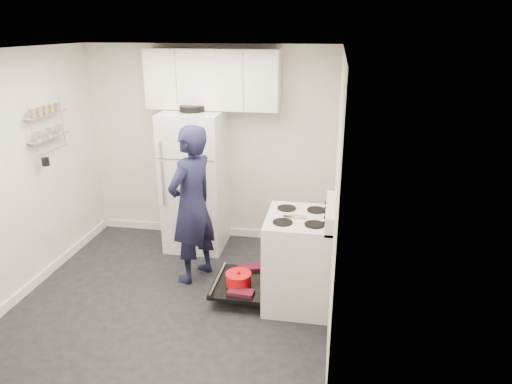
% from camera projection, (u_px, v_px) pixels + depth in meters
% --- Properties ---
extents(room, '(3.21, 3.21, 2.51)m').
position_uv_depth(room, '(166.00, 188.00, 4.44)').
color(room, black).
rests_on(room, ground).
extents(electric_range, '(0.66, 0.76, 1.10)m').
position_uv_depth(electric_range, '(297.00, 260.00, 4.60)').
color(electric_range, silver).
rests_on(electric_range, ground).
extents(open_oven_door, '(0.55, 0.72, 0.22)m').
position_uv_depth(open_oven_door, '(240.00, 281.00, 4.77)').
color(open_oven_door, black).
rests_on(open_oven_door, ground).
extents(refrigerator, '(0.72, 0.74, 1.81)m').
position_uv_depth(refrigerator, '(195.00, 181.00, 5.70)').
color(refrigerator, silver).
rests_on(refrigerator, ground).
extents(upper_cabinets, '(1.60, 0.33, 0.70)m').
position_uv_depth(upper_cabinets, '(213.00, 79.00, 5.41)').
color(upper_cabinets, silver).
rests_on(upper_cabinets, room).
extents(wall_shelf_rack, '(0.14, 0.60, 0.61)m').
position_uv_depth(wall_shelf_rack, '(47.00, 126.00, 4.94)').
color(wall_shelf_rack, '#B2B2B7').
rests_on(wall_shelf_rack, room).
extents(person, '(0.65, 0.76, 1.75)m').
position_uv_depth(person, '(192.00, 205.00, 4.91)').
color(person, black).
rests_on(person, ground).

